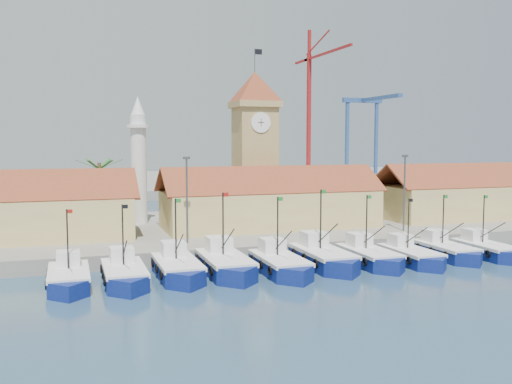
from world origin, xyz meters
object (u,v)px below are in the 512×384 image
object	(u,v)px
minaret	(139,160)
boat_0	(69,279)
clock_tower	(255,142)
boat_5	(324,259)

from	to	relation	value
minaret	boat_0	bearing A→B (deg)	-109.29
minaret	clock_tower	bearing A→B (deg)	-7.61
boat_5	clock_tower	size ratio (longest dim) A/B	0.46
clock_tower	minaret	bearing A→B (deg)	172.39
boat_5	clock_tower	xyz separation A→B (m)	(0.41, 22.82, 11.15)
boat_5	clock_tower	bearing A→B (deg)	88.97
boat_0	boat_5	distance (m)	23.43
boat_0	boat_5	size ratio (longest dim) A/B	0.87
boat_0	clock_tower	distance (m)	35.13
boat_5	boat_0	bearing A→B (deg)	-179.00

